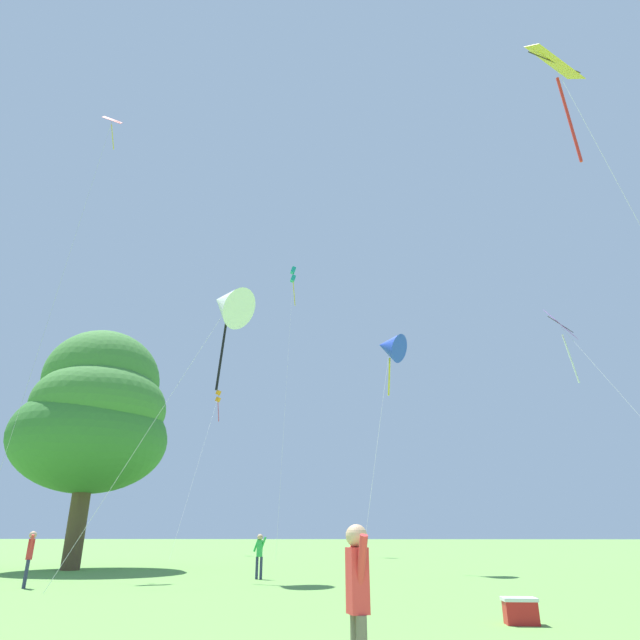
{
  "coord_description": "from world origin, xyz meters",
  "views": [
    {
      "loc": [
        -0.58,
        -3.58,
        1.5
      ],
      "look_at": [
        -2.82,
        25.49,
        13.02
      ],
      "focal_mm": 30.54,
      "sensor_mm": 36.0,
      "label": 1
    }
  ],
  "objects": [
    {
      "name": "kite_blue_delta",
      "position": [
        0.9,
        22.48,
        10.27
      ],
      "size": [
        2.78,
        6.81,
        11.17
      ],
      "color": "blue",
      "rests_on": "ground_plane"
    },
    {
      "name": "kite_white_distant",
      "position": [
        -6.3,
        17.94,
        10.89
      ],
      "size": [
        4.46,
        7.05,
        12.1
      ],
      "color": "white",
      "rests_on": "ground_plane"
    },
    {
      "name": "kite_yellow_diamond",
      "position": [
        7.17,
        12.66,
        17.02
      ],
      "size": [
        1.86,
        5.86,
        19.3
      ],
      "color": "yellow",
      "rests_on": "ground_plane"
    },
    {
      "name": "kite_red_high",
      "position": [
        -15.42,
        21.71,
        23.06
      ],
      "size": [
        1.17,
        5.15,
        25.75
      ],
      "color": "red",
      "rests_on": "ground_plane"
    },
    {
      "name": "kite_purple_streamer",
      "position": [
        11.27,
        26.89,
        12.12
      ],
      "size": [
        3.09,
        10.64,
        13.89
      ],
      "color": "purple",
      "rests_on": "ground_plane"
    },
    {
      "name": "kite_teal_box",
      "position": [
        -6.88,
        43.94,
        24.94
      ],
      "size": [
        1.16,
        12.01,
        26.04
      ],
      "color": "teal",
      "rests_on": "ground_plane"
    },
    {
      "name": "kite_orange_box",
      "position": [
        -13.4,
        43.45,
        12.84
      ],
      "size": [
        0.93,
        11.48,
        13.65
      ],
      "color": "orange",
      "rests_on": "ground_plane"
    },
    {
      "name": "person_in_blue_jacket",
      "position": [
        -10.83,
        13.77,
        0.96
      ],
      "size": [
        0.34,
        0.48,
        1.6
      ],
      "color": "#2D3351",
      "rests_on": "ground_plane"
    },
    {
      "name": "person_in_red_shirt",
      "position": [
        -4.45,
        17.8,
        0.91
      ],
      "size": [
        0.49,
        0.21,
        1.52
      ],
      "color": "#2D3351",
      "rests_on": "ground_plane"
    },
    {
      "name": "person_near_tree",
      "position": [
        -0.67,
        2.32,
        0.96
      ],
      "size": [
        0.26,
        0.51,
        1.6
      ],
      "color": "#665B4C",
      "rests_on": "ground_plane"
    },
    {
      "name": "tree_left_oak",
      "position": [
        -13.9,
        22.63,
        7.1
      ],
      "size": [
        7.44,
        7.44,
        11.56
      ],
      "color": "brown",
      "rests_on": "ground_plane"
    },
    {
      "name": "picnic_cooler",
      "position": [
        2.18,
        7.7,
        0.22
      ],
      "size": [
        0.6,
        0.4,
        0.44
      ],
      "color": "red",
      "rests_on": "ground_plane"
    }
  ]
}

